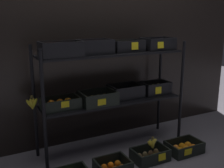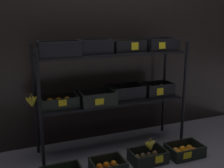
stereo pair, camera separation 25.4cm
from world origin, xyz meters
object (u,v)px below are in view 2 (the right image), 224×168
(crate_ground_orange, at_px, (185,151))
(banana_bunch_loose, at_px, (150,145))
(crate_ground_kiwi, at_px, (148,157))
(display_rack, at_px, (111,78))
(crate_ground_tangerine, at_px, (108,167))

(crate_ground_orange, height_order, banana_bunch_loose, banana_bunch_loose)
(crate_ground_orange, bearing_deg, crate_ground_kiwi, 175.87)
(crate_ground_orange, xyz_separation_m, banana_bunch_loose, (-0.39, 0.03, 0.13))
(crate_ground_kiwi, bearing_deg, crate_ground_orange, -4.13)
(display_rack, xyz_separation_m, crate_ground_orange, (0.64, -0.42, -0.73))
(crate_ground_kiwi, xyz_separation_m, banana_bunch_loose, (0.02, -0.00, 0.13))
(crate_ground_tangerine, relative_size, crate_ground_orange, 0.85)
(crate_ground_tangerine, bearing_deg, crate_ground_kiwi, 1.85)
(crate_ground_kiwi, distance_m, banana_bunch_loose, 0.13)
(crate_ground_tangerine, height_order, crate_ground_orange, crate_ground_orange)
(crate_ground_tangerine, relative_size, crate_ground_kiwi, 0.87)
(banana_bunch_loose, bearing_deg, crate_ground_orange, -4.26)
(crate_ground_tangerine, distance_m, crate_ground_orange, 0.83)
(display_rack, relative_size, crate_ground_tangerine, 5.31)
(crate_ground_kiwi, bearing_deg, crate_ground_tangerine, -178.15)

